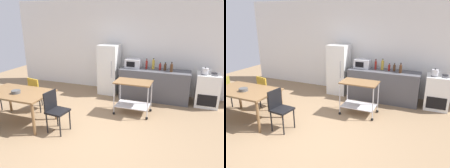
% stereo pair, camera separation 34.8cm
% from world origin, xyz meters
% --- Properties ---
extents(ground_plane, '(12.00, 12.00, 0.00)m').
position_xyz_m(ground_plane, '(0.00, 0.00, 0.00)').
color(ground_plane, '#8C7051').
extents(back_wall, '(8.40, 0.12, 2.90)m').
position_xyz_m(back_wall, '(0.00, 3.20, 1.45)').
color(back_wall, white).
rests_on(back_wall, ground_plane).
extents(kitchen_counter, '(2.00, 0.64, 0.90)m').
position_xyz_m(kitchen_counter, '(0.90, 2.60, 0.45)').
color(kitchen_counter, '#4C4C51').
rests_on(kitchen_counter, ground_plane).
extents(dining_table, '(1.50, 0.90, 0.75)m').
position_xyz_m(dining_table, '(-1.77, 0.07, 0.67)').
color(dining_table, brown).
rests_on(dining_table, ground_plane).
extents(chair_black, '(0.43, 0.43, 0.89)m').
position_xyz_m(chair_black, '(-0.76, 0.00, 0.52)').
color(chair_black, black).
rests_on(chair_black, ground_plane).
extents(chair_mustard, '(0.48, 0.48, 0.89)m').
position_xyz_m(chair_mustard, '(-1.82, 0.78, 0.52)').
color(chair_mustard, gold).
rests_on(chair_mustard, ground_plane).
extents(stove_oven, '(0.60, 0.61, 0.92)m').
position_xyz_m(stove_oven, '(2.35, 2.62, 0.45)').
color(stove_oven, white).
rests_on(stove_oven, ground_plane).
extents(refrigerator, '(0.60, 0.63, 1.55)m').
position_xyz_m(refrigerator, '(-0.55, 2.70, 0.78)').
color(refrigerator, white).
rests_on(refrigerator, ground_plane).
extents(kitchen_cart, '(0.91, 0.57, 0.85)m').
position_xyz_m(kitchen_cart, '(0.56, 1.43, 0.57)').
color(kitchen_cart, brown).
rests_on(kitchen_cart, ground_plane).
extents(microwave, '(0.46, 0.35, 0.26)m').
position_xyz_m(microwave, '(0.23, 2.69, 1.03)').
color(microwave, silver).
rests_on(microwave, kitchen_counter).
extents(bottle_sesame_oil, '(0.06, 0.06, 0.31)m').
position_xyz_m(bottle_sesame_oil, '(0.64, 2.66, 1.03)').
color(bottle_sesame_oil, maroon).
rests_on(bottle_sesame_oil, kitchen_counter).
extents(bottle_hot_sauce, '(0.08, 0.08, 0.32)m').
position_xyz_m(bottle_hot_sauce, '(0.83, 2.69, 1.04)').
color(bottle_hot_sauce, gold).
rests_on(bottle_hot_sauce, kitchen_counter).
extents(bottle_vinegar, '(0.07, 0.07, 0.22)m').
position_xyz_m(bottle_vinegar, '(1.03, 2.66, 0.99)').
color(bottle_vinegar, maroon).
rests_on(bottle_vinegar, kitchen_counter).
extents(bottle_soy_sauce, '(0.07, 0.07, 0.23)m').
position_xyz_m(bottle_soy_sauce, '(1.18, 2.66, 0.99)').
color(bottle_soy_sauce, '#4C2D19').
rests_on(bottle_soy_sauce, kitchen_counter).
extents(bottle_wine, '(0.08, 0.08, 0.28)m').
position_xyz_m(bottle_wine, '(1.36, 2.52, 1.02)').
color(bottle_wine, '#4C2D19').
rests_on(bottle_wine, kitchen_counter).
extents(fruit_bowl, '(0.19, 0.19, 0.07)m').
position_xyz_m(fruit_bowl, '(-1.74, -0.02, 0.78)').
color(fruit_bowl, '#4C4C4C').
rests_on(fruit_bowl, dining_table).
extents(kettle, '(0.24, 0.17, 0.19)m').
position_xyz_m(kettle, '(2.23, 2.52, 1.00)').
color(kettle, silver).
rests_on(kettle, stove_oven).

